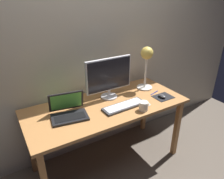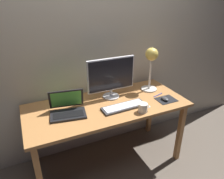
# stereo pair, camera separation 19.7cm
# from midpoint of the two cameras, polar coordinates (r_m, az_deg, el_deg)

# --- Properties ---
(ground_plane) EXTENTS (4.80, 4.80, 0.00)m
(ground_plane) POSITION_cam_midpoint_polar(r_m,az_deg,el_deg) (2.53, 1.19, -18.88)
(ground_plane) COLOR brown
(ground_plane) RESTS_ON ground
(back_wall) EXTENTS (4.80, 0.06, 2.60)m
(back_wall) POSITION_cam_midpoint_polar(r_m,az_deg,el_deg) (2.22, -3.10, 13.29)
(back_wall) COLOR #B2A893
(back_wall) RESTS_ON ground
(desk) EXTENTS (1.60, 0.70, 0.74)m
(desk) POSITION_cam_midpoint_polar(r_m,az_deg,el_deg) (2.12, 1.36, -6.02)
(desk) COLOR #A8703D
(desk) RESTS_ON ground
(monitor) EXTENTS (0.51, 0.17, 0.43)m
(monitor) POSITION_cam_midpoint_polar(r_m,az_deg,el_deg) (2.12, 2.39, 3.56)
(monitor) COLOR silver
(monitor) RESTS_ON desk
(keyboard_main) EXTENTS (0.44, 0.16, 0.03)m
(keyboard_main) POSITION_cam_midpoint_polar(r_m,az_deg,el_deg) (2.03, 6.06, -4.75)
(keyboard_main) COLOR #38383A
(keyboard_main) RESTS_ON desk
(laptop) EXTENTS (0.35, 0.30, 0.21)m
(laptop) POSITION_cam_midpoint_polar(r_m,az_deg,el_deg) (1.94, -9.29, -4.84)
(laptop) COLOR black
(laptop) RESTS_ON desk
(desk_lamp) EXTENTS (0.18, 0.18, 0.48)m
(desk_lamp) POSITION_cam_midpoint_polar(r_m,az_deg,el_deg) (2.32, 13.10, 7.62)
(desk_lamp) COLOR beige
(desk_lamp) RESTS_ON desk
(mousepad) EXTENTS (0.20, 0.16, 0.00)m
(mousepad) POSITION_cam_midpoint_polar(r_m,az_deg,el_deg) (2.26, 17.01, -2.73)
(mousepad) COLOR black
(mousepad) RESTS_ON desk
(mouse) EXTENTS (0.06, 0.10, 0.03)m
(mouse) POSITION_cam_midpoint_polar(r_m,az_deg,el_deg) (2.24, 16.69, -2.48)
(mouse) COLOR #38383A
(mouse) RESTS_ON mousepad
(coffee_mug) EXTENTS (0.12, 0.09, 0.09)m
(coffee_mug) POSITION_cam_midpoint_polar(r_m,az_deg,el_deg) (1.97, 11.34, -5.00)
(coffee_mug) COLOR white
(coffee_mug) RESTS_ON desk
(pen) EXTENTS (0.14, 0.05, 0.01)m
(pen) POSITION_cam_midpoint_polar(r_m,az_deg,el_deg) (2.33, 14.82, -1.51)
(pen) COLOR #2633A5
(pen) RESTS_ON desk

